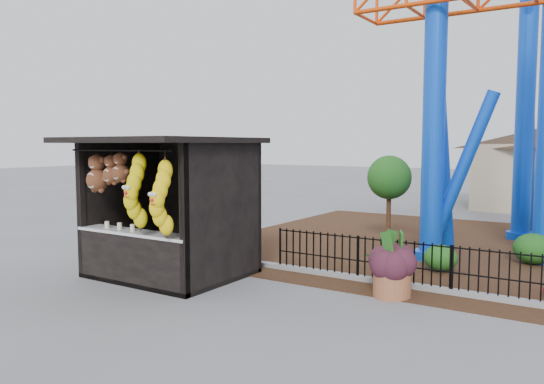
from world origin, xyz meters
The scene contains 6 objects.
ground centered at (0.00, 0.00, 0.00)m, with size 120.00×120.00×0.00m, color slate.
curb centered at (4.00, 3.00, 0.06)m, with size 18.00×0.18×0.12m, color gray.
prize_booth centered at (-2.98, 0.91, 1.52)m, with size 3.50×3.40×3.12m.
terracotta_planter centered at (1.85, 2.24, 0.29)m, with size 0.74×0.74×0.57m, color #9B5938.
planter_foliage centered at (1.85, 2.24, 0.89)m, with size 0.70×0.70×0.64m, color #371621.
potted_plant centered at (1.60, 2.70, 0.48)m, with size 0.86×0.75×0.96m, color #2C5E1B.
Camera 1 is at (5.39, -7.54, 2.96)m, focal length 35.00 mm.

